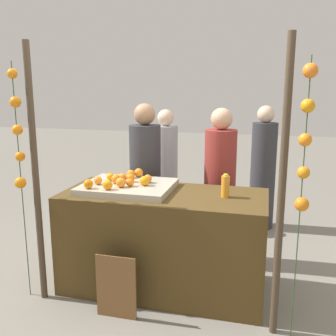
{
  "coord_description": "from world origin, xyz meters",
  "views": [
    {
      "loc": [
        0.87,
        -3.2,
        1.86
      ],
      "look_at": [
        0.0,
        0.15,
        1.12
      ],
      "focal_mm": 40.9,
      "sensor_mm": 36.0,
      "label": 1
    }
  ],
  "objects": [
    {
      "name": "orange_0",
      "position": [
        -0.18,
        0.1,
        1.02
      ],
      "size": [
        0.08,
        0.08,
        0.08
      ],
      "primitive_type": "sphere",
      "color": "orange",
      "rests_on": "orange_tray"
    },
    {
      "name": "orange_8",
      "position": [
        -0.18,
        -0.01,
        1.02
      ],
      "size": [
        0.09,
        0.09,
        0.09
      ],
      "primitive_type": "sphere",
      "color": "orange",
      "rests_on": "orange_tray"
    },
    {
      "name": "orange_12",
      "position": [
        -0.6,
        -0.08,
        1.01
      ],
      "size": [
        0.08,
        0.08,
        0.08
      ],
      "primitive_type": "sphere",
      "color": "orange",
      "rests_on": "orange_tray"
    },
    {
      "name": "chalkboard_sign",
      "position": [
        -0.24,
        -0.57,
        0.26
      ],
      "size": [
        0.34,
        0.03,
        0.55
      ],
      "color": "brown",
      "rests_on": "ground_plane"
    },
    {
      "name": "orange_11",
      "position": [
        -0.34,
        0.3,
        1.02
      ],
      "size": [
        0.09,
        0.09,
        0.09
      ],
      "primitive_type": "sphere",
      "color": "orange",
      "rests_on": "orange_tray"
    },
    {
      "name": "canopy_post_right",
      "position": [
        0.99,
        -0.45,
        1.11
      ],
      "size": [
        0.06,
        0.06,
        2.21
      ],
      "primitive_type": "cylinder",
      "color": "#473828",
      "rests_on": "ground_plane"
    },
    {
      "name": "orange_10",
      "position": [
        -0.55,
        0.09,
        1.01
      ],
      "size": [
        0.07,
        0.07,
        0.07
      ],
      "primitive_type": "sphere",
      "color": "orange",
      "rests_on": "orange_tray"
    },
    {
      "name": "canopy_post_left",
      "position": [
        -0.99,
        -0.45,
        1.11
      ],
      "size": [
        0.06,
        0.06,
        2.21
      ],
      "primitive_type": "cylinder",
      "color": "#473828",
      "rests_on": "ground_plane"
    },
    {
      "name": "garland_strand_right",
      "position": [
        1.13,
        -0.49,
        1.5
      ],
      "size": [
        0.11,
        0.1,
        2.06
      ],
      "color": "#2D4C23",
      "rests_on": "ground_plane"
    },
    {
      "name": "orange_6",
      "position": [
        -0.35,
        0.09,
        1.02
      ],
      "size": [
        0.08,
        0.08,
        0.08
      ],
      "primitive_type": "sphere",
      "color": "orange",
      "rests_on": "orange_tray"
    },
    {
      "name": "vendor_left",
      "position": [
        -0.39,
        0.65,
        0.78
      ],
      "size": [
        0.34,
        0.34,
        1.68
      ],
      "color": "#333338",
      "rests_on": "ground_plane"
    },
    {
      "name": "vendor_right",
      "position": [
        0.42,
        0.7,
        0.77
      ],
      "size": [
        0.33,
        0.33,
        1.65
      ],
      "color": "maroon",
      "rests_on": "ground_plane"
    },
    {
      "name": "orange_1",
      "position": [
        -0.62,
        -0.23,
        1.02
      ],
      "size": [
        0.08,
        0.08,
        0.08
      ],
      "primitive_type": "sphere",
      "color": "orange",
      "rests_on": "orange_tray"
    },
    {
      "name": "orange_3",
      "position": [
        -0.37,
        -0.12,
        1.02
      ],
      "size": [
        0.09,
        0.09,
        0.09
      ],
      "primitive_type": "sphere",
      "color": "orange",
      "rests_on": "orange_tray"
    },
    {
      "name": "orange_2",
      "position": [
        -0.43,
        0.09,
        1.02
      ],
      "size": [
        0.08,
        0.08,
        0.08
      ],
      "primitive_type": "sphere",
      "color": "orange",
      "rests_on": "orange_tray"
    },
    {
      "name": "crowd_person_1",
      "position": [
        0.85,
        1.86,
        0.75
      ],
      "size": [
        0.32,
        0.32,
        1.62
      ],
      "color": "#333338",
      "rests_on": "ground_plane"
    },
    {
      "name": "orange_4",
      "position": [
        -0.45,
        -0.22,
        1.02
      ],
      "size": [
        0.09,
        0.09,
        0.09
      ],
      "primitive_type": "sphere",
      "color": "orange",
      "rests_on": "orange_tray"
    },
    {
      "name": "garland_strand_left",
      "position": [
        -1.14,
        -0.45,
        1.46
      ],
      "size": [
        0.1,
        0.11,
        2.06
      ],
      "color": "#2D4C23",
      "rests_on": "ground_plane"
    },
    {
      "name": "orange_9",
      "position": [
        -0.3,
        -0.06,
        1.01
      ],
      "size": [
        0.07,
        0.07,
        0.07
      ],
      "primitive_type": "sphere",
      "color": "orange",
      "rests_on": "orange_tray"
    },
    {
      "name": "ground_plane",
      "position": [
        0.0,
        0.0,
        0.0
      ],
      "size": [
        24.0,
        24.0,
        0.0
      ],
      "primitive_type": "plane",
      "color": "gray"
    },
    {
      "name": "orange_5",
      "position": [
        -0.46,
        0.0,
        1.02
      ],
      "size": [
        0.09,
        0.09,
        0.09
      ],
      "primitive_type": "sphere",
      "color": "orange",
      "rests_on": "orange_tray"
    },
    {
      "name": "juice_bottle",
      "position": [
        0.55,
        0.01,
        1.01
      ],
      "size": [
        0.07,
        0.07,
        0.21
      ],
      "color": "orange",
      "rests_on": "stall_counter"
    },
    {
      "name": "orange_7",
      "position": [
        -0.4,
        0.24,
        1.02
      ],
      "size": [
        0.08,
        0.08,
        0.08
      ],
      "primitive_type": "sphere",
      "color": "orange",
      "rests_on": "orange_tray"
    },
    {
      "name": "orange_tray",
      "position": [
        -0.35,
        0.02,
        0.95
      ],
      "size": [
        0.82,
        0.67,
        0.06
      ],
      "primitive_type": "cube",
      "color": "#B2AD99",
      "rests_on": "stall_counter"
    },
    {
      "name": "crowd_person_0",
      "position": [
        -0.4,
        1.55,
        0.73
      ],
      "size": [
        0.31,
        0.31,
        1.57
      ],
      "color": "#99999E",
      "rests_on": "ground_plane"
    },
    {
      "name": "stall_counter",
      "position": [
        0.0,
        0.0,
        0.46
      ],
      "size": [
        1.83,
        0.82,
        0.92
      ],
      "primitive_type": "cube",
      "color": "#4C3819",
      "rests_on": "ground_plane"
    }
  ]
}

